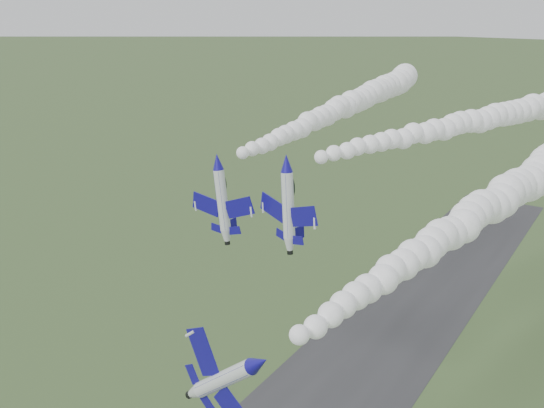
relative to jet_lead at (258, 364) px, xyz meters
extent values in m
cylinder|color=silver|center=(-0.02, 0.10, -0.03)|extent=(2.97, 8.18, 2.01)
cone|color=navy|center=(-0.64, -4.90, -0.03)|extent=(2.25, 2.32, 2.01)
cone|color=silver|center=(0.57, 4.92, -0.03)|extent=(2.20, 1.95, 2.01)
cylinder|color=black|center=(0.69, 5.87, -0.03)|extent=(1.08, 0.69, 1.02)
ellipsoid|color=black|center=(0.14, -1.99, 0.31)|extent=(1.66, 2.88, 1.34)
cube|color=navy|center=(-1.84, 1.09, 2.09)|extent=(3.14, 2.62, 3.47)
cube|color=navy|center=(1.76, 0.65, -2.33)|extent=(3.14, 2.62, 3.47)
cube|color=navy|center=(-0.49, 4.19, 1.15)|extent=(1.40, 1.20, 1.53)
cube|color=navy|center=(1.42, 3.95, -1.21)|extent=(1.40, 1.20, 1.53)
cube|color=navy|center=(1.39, 3.73, 0.76)|extent=(1.86, 1.72, 1.42)
cylinder|color=silver|center=(-24.83, 27.24, 6.83)|extent=(2.06, 8.40, 1.65)
cone|color=navy|center=(-25.08, 22.00, 6.83)|extent=(1.76, 2.26, 1.65)
cone|color=silver|center=(-24.58, 32.29, 6.83)|extent=(1.74, 1.86, 1.65)
cylinder|color=black|center=(-24.53, 33.28, 6.83)|extent=(0.86, 0.63, 0.84)
ellipsoid|color=black|center=(-25.00, 25.11, 7.38)|extent=(1.24, 2.90, 1.10)
cube|color=navy|center=(-27.72, 28.18, 6.33)|extent=(4.65, 2.60, 0.67)
cube|color=navy|center=(-21.82, 27.89, 7.03)|extent=(4.65, 2.60, 0.67)
cube|color=navy|center=(-26.19, 31.48, 6.64)|extent=(2.03, 1.19, 0.33)
cube|color=navy|center=(-23.05, 31.32, 7.01)|extent=(2.03, 1.19, 0.33)
cube|color=navy|center=(-24.79, 31.17, 8.11)|extent=(0.45, 1.60, 2.18)
cylinder|color=silver|center=(-13.83, 26.75, 8.34)|extent=(4.27, 8.50, 1.61)
cone|color=navy|center=(-15.56, 21.72, 8.34)|extent=(2.25, 2.61, 1.61)
cone|color=silver|center=(-12.16, 31.60, 8.34)|extent=(2.11, 2.23, 1.61)
cylinder|color=black|center=(-11.84, 32.55, 8.34)|extent=(0.97, 0.84, 0.82)
ellipsoid|color=black|center=(-14.57, 24.71, 8.90)|extent=(1.96, 3.09, 1.08)
cube|color=navy|center=(-16.40, 28.49, 7.97)|extent=(5.15, 3.78, 0.48)
cube|color=navy|center=(-10.72, 26.53, 8.41)|extent=(5.15, 3.78, 0.48)
cube|color=navy|center=(-13.97, 31.26, 8.22)|extent=(2.26, 1.70, 0.25)
cube|color=navy|center=(-10.94, 30.22, 8.46)|extent=(2.26, 1.70, 0.25)
cube|color=navy|center=(-12.63, 30.55, 9.64)|extent=(0.79, 1.61, 2.21)
camera|label=1|loc=(23.22, -34.12, 27.57)|focal=40.00mm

